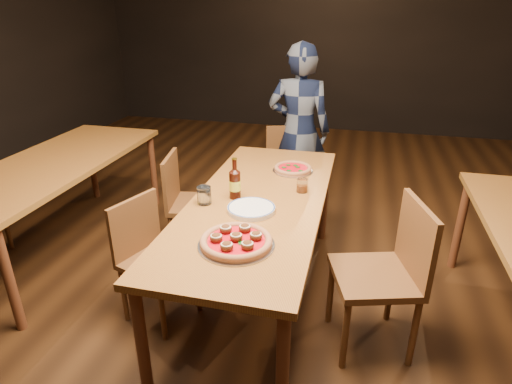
% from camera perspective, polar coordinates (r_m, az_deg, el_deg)
% --- Properties ---
extents(ground, '(9.00, 9.00, 0.00)m').
position_cam_1_polar(ground, '(3.03, 0.23, -13.93)').
color(ground, black).
extents(room_shell, '(9.00, 9.00, 9.00)m').
position_cam_1_polar(room_shell, '(2.40, 0.31, 23.81)').
color(room_shell, black).
rests_on(room_shell, ground).
extents(table_main, '(0.80, 2.00, 0.75)m').
position_cam_1_polar(table_main, '(2.67, 0.26, -2.36)').
color(table_main, brown).
rests_on(table_main, ground).
extents(table_left, '(0.80, 2.00, 0.75)m').
position_cam_1_polar(table_left, '(3.66, -25.34, 2.70)').
color(table_left, brown).
rests_on(table_left, ground).
extents(chair_main_nw, '(0.49, 0.49, 0.82)m').
position_cam_1_polar(chair_main_nw, '(2.73, -12.84, -8.89)').
color(chair_main_nw, brown).
rests_on(chair_main_nw, ground).
extents(chair_main_sw, '(0.47, 0.47, 0.86)m').
position_cam_1_polar(chair_main_sw, '(3.37, -7.95, -1.52)').
color(chair_main_sw, brown).
rests_on(chair_main_sw, ground).
extents(chair_main_e, '(0.55, 0.55, 0.94)m').
position_cam_1_polar(chair_main_e, '(2.51, 15.49, -10.64)').
color(chair_main_e, brown).
rests_on(chair_main_e, ground).
extents(chair_end, '(0.52, 0.52, 0.87)m').
position_cam_1_polar(chair_end, '(3.91, 4.67, 2.47)').
color(chair_end, brown).
rests_on(chair_end, ground).
extents(pizza_meatball, '(0.39, 0.39, 0.07)m').
position_cam_1_polar(pizza_meatball, '(2.14, -2.65, -6.52)').
color(pizza_meatball, '#B7B7BF').
rests_on(pizza_meatball, table_main).
extents(pizza_margherita, '(0.29, 0.29, 0.04)m').
position_cam_1_polar(pizza_margherita, '(3.09, 4.95, 3.12)').
color(pizza_margherita, '#B7B7BF').
rests_on(pizza_margherita, table_main).
extents(plate_stack, '(0.28, 0.28, 0.03)m').
position_cam_1_polar(plate_stack, '(2.49, -0.64, -2.26)').
color(plate_stack, white).
rests_on(plate_stack, table_main).
extents(beer_bottle, '(0.07, 0.07, 0.25)m').
position_cam_1_polar(beer_bottle, '(2.63, -2.83, 1.04)').
color(beer_bottle, black).
rests_on(beer_bottle, table_main).
extents(water_glass, '(0.09, 0.09, 0.11)m').
position_cam_1_polar(water_glass, '(2.58, -6.93, -0.43)').
color(water_glass, white).
rests_on(water_glass, table_main).
extents(amber_glass, '(0.07, 0.07, 0.09)m').
position_cam_1_polar(amber_glass, '(2.74, 6.16, 0.89)').
color(amber_glass, '#9D4811').
rests_on(amber_glass, table_main).
extents(diner, '(0.58, 0.38, 1.57)m').
position_cam_1_polar(diner, '(3.97, 5.71, 8.07)').
color(diner, black).
rests_on(diner, ground).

